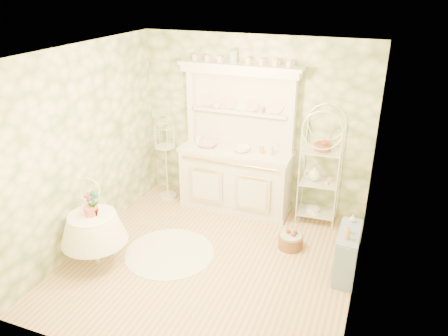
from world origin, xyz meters
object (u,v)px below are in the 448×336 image
(side_shelf, at_px, (347,254))
(floor_basket, at_px, (291,240))
(bakers_rack, at_px, (320,169))
(round_table, at_px, (95,237))
(kitchen_dresser, at_px, (236,141))
(cafe_chair, at_px, (84,223))
(birdcage_stand, at_px, (166,160))

(side_shelf, distance_m, floor_basket, 0.86)
(bakers_rack, bearing_deg, round_table, -142.18)
(kitchen_dresser, relative_size, floor_basket, 6.40)
(cafe_chair, height_order, floor_basket, cafe_chair)
(cafe_chair, distance_m, birdcage_stand, 1.86)
(cafe_chair, height_order, birdcage_stand, birdcage_stand)
(bakers_rack, height_order, round_table, bakers_rack)
(round_table, relative_size, floor_basket, 2.18)
(kitchen_dresser, height_order, side_shelf, kitchen_dresser)
(round_table, bearing_deg, birdcage_stand, 90.65)
(kitchen_dresser, bearing_deg, bakers_rack, 2.53)
(side_shelf, xyz_separation_m, birdcage_stand, (-3.08, 1.07, 0.38))
(floor_basket, bearing_deg, round_table, -151.21)
(kitchen_dresser, bearing_deg, cafe_chair, -128.25)
(bakers_rack, height_order, cafe_chair, bakers_rack)
(round_table, distance_m, cafe_chair, 0.35)
(kitchen_dresser, distance_m, floor_basket, 1.71)
(round_table, bearing_deg, floor_basket, 28.79)
(bakers_rack, bearing_deg, side_shelf, -66.44)
(bakers_rack, xyz_separation_m, round_table, (-2.48, -2.11, -0.47))
(kitchen_dresser, relative_size, side_shelf, 3.44)
(kitchen_dresser, xyz_separation_m, cafe_chair, (-1.48, -1.88, -0.71))
(kitchen_dresser, distance_m, round_table, 2.49)
(birdcage_stand, bearing_deg, side_shelf, -19.14)
(kitchen_dresser, bearing_deg, floor_basket, -36.12)
(kitchen_dresser, relative_size, birdcage_stand, 1.72)
(cafe_chair, bearing_deg, side_shelf, -2.15)
(side_shelf, height_order, cafe_chair, cafe_chair)
(side_shelf, height_order, floor_basket, side_shelf)
(side_shelf, distance_m, birdcage_stand, 3.28)
(round_table, bearing_deg, cafe_chair, 149.32)
(bakers_rack, distance_m, cafe_chair, 3.41)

